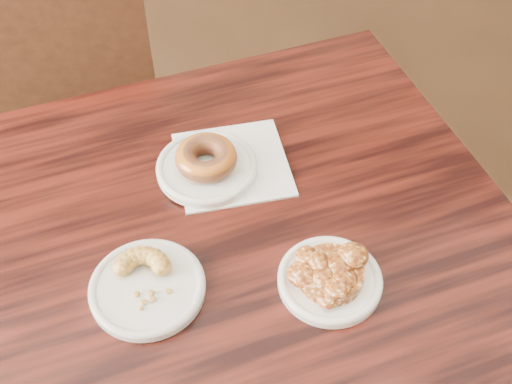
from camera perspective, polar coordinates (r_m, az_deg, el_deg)
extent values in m
cube|color=black|center=(1.28, -0.79, -14.57)|extent=(0.96, 0.96, 0.75)
cube|color=white|center=(1.06, -2.11, 2.49)|extent=(0.18, 0.18, 0.00)
cylinder|color=white|center=(1.04, -4.38, 2.16)|extent=(0.16, 0.16, 0.01)
cylinder|color=silver|center=(0.92, -9.62, -8.42)|extent=(0.16, 0.16, 0.01)
cylinder|color=white|center=(0.92, 6.57, -7.82)|extent=(0.15, 0.15, 0.01)
torus|color=brown|center=(1.02, -4.46, 3.06)|extent=(0.10, 0.10, 0.04)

